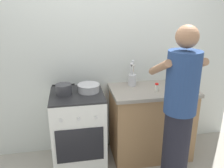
{
  "coord_description": "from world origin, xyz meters",
  "views": [
    {
      "loc": [
        -0.4,
        -2.33,
        1.87
      ],
      "look_at": [
        0.05,
        0.12,
        1.0
      ],
      "focal_mm": 37.42,
      "sensor_mm": 36.0,
      "label": 1
    }
  ],
  "objects_px": {
    "stove_range": "(79,129)",
    "mixing_bowl": "(89,87)",
    "person": "(179,115)",
    "oil_bottle": "(174,80)",
    "spice_bottle": "(157,87)",
    "pot": "(64,89)",
    "utensil_crock": "(132,78)"
  },
  "relations": [
    {
      "from": "stove_range",
      "to": "mixing_bowl",
      "type": "distance_m",
      "value": 0.52
    },
    {
      "from": "stove_range",
      "to": "person",
      "type": "height_order",
      "value": "person"
    },
    {
      "from": "oil_bottle",
      "to": "person",
      "type": "height_order",
      "value": "person"
    },
    {
      "from": "person",
      "to": "stove_range",
      "type": "bearing_deg",
      "value": 145.46
    },
    {
      "from": "stove_range",
      "to": "spice_bottle",
      "type": "bearing_deg",
      "value": -5.1
    },
    {
      "from": "spice_bottle",
      "to": "oil_bottle",
      "type": "xyz_separation_m",
      "value": [
        0.24,
        0.06,
        0.05
      ]
    },
    {
      "from": "pot",
      "to": "utensil_crock",
      "type": "distance_m",
      "value": 0.84
    },
    {
      "from": "oil_bottle",
      "to": "stove_range",
      "type": "bearing_deg",
      "value": 179.01
    },
    {
      "from": "mixing_bowl",
      "to": "utensil_crock",
      "type": "height_order",
      "value": "utensil_crock"
    },
    {
      "from": "stove_range",
      "to": "oil_bottle",
      "type": "xyz_separation_m",
      "value": [
        1.15,
        -0.02,
        0.55
      ]
    },
    {
      "from": "mixing_bowl",
      "to": "spice_bottle",
      "type": "xyz_separation_m",
      "value": [
        0.78,
        -0.12,
        -0.0
      ]
    },
    {
      "from": "utensil_crock",
      "to": "spice_bottle",
      "type": "relative_size",
      "value": 3.45
    },
    {
      "from": "oil_bottle",
      "to": "mixing_bowl",
      "type": "bearing_deg",
      "value": 176.54
    },
    {
      "from": "stove_range",
      "to": "spice_bottle",
      "type": "xyz_separation_m",
      "value": [
        0.92,
        -0.08,
        0.5
      ]
    },
    {
      "from": "spice_bottle",
      "to": "oil_bottle",
      "type": "relative_size",
      "value": 0.4
    },
    {
      "from": "person",
      "to": "pot",
      "type": "bearing_deg",
      "value": 149.0
    },
    {
      "from": "stove_range",
      "to": "mixing_bowl",
      "type": "relative_size",
      "value": 3.48
    },
    {
      "from": "utensil_crock",
      "to": "pot",
      "type": "bearing_deg",
      "value": -169.5
    },
    {
      "from": "utensil_crock",
      "to": "person",
      "type": "bearing_deg",
      "value": -73.0
    },
    {
      "from": "pot",
      "to": "person",
      "type": "height_order",
      "value": "person"
    },
    {
      "from": "person",
      "to": "spice_bottle",
      "type": "bearing_deg",
      "value": 91.48
    },
    {
      "from": "spice_bottle",
      "to": "stove_range",
      "type": "bearing_deg",
      "value": 174.9
    },
    {
      "from": "oil_bottle",
      "to": "person",
      "type": "bearing_deg",
      "value": -109.62
    },
    {
      "from": "pot",
      "to": "oil_bottle",
      "type": "xyz_separation_m",
      "value": [
        1.29,
        -0.02,
        0.04
      ]
    },
    {
      "from": "spice_bottle",
      "to": "person",
      "type": "bearing_deg",
      "value": -88.52
    },
    {
      "from": "utensil_crock",
      "to": "person",
      "type": "relative_size",
      "value": 0.19
    },
    {
      "from": "person",
      "to": "mixing_bowl",
      "type": "bearing_deg",
      "value": 139.22
    },
    {
      "from": "pot",
      "to": "oil_bottle",
      "type": "distance_m",
      "value": 1.29
    },
    {
      "from": "oil_bottle",
      "to": "utensil_crock",
      "type": "bearing_deg",
      "value": 159.27
    },
    {
      "from": "stove_range",
      "to": "utensil_crock",
      "type": "height_order",
      "value": "utensil_crock"
    },
    {
      "from": "pot",
      "to": "spice_bottle",
      "type": "distance_m",
      "value": 1.06
    },
    {
      "from": "stove_range",
      "to": "oil_bottle",
      "type": "distance_m",
      "value": 1.28
    }
  ]
}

